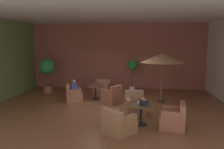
# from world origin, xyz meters

# --- Properties ---
(ground_plane) EXTENTS (10.50, 8.08, 0.02)m
(ground_plane) POSITION_xyz_m (0.00, 0.00, -0.01)
(ground_plane) COLOR brown
(wall_back_brick) EXTENTS (10.50, 0.08, 3.90)m
(wall_back_brick) POSITION_xyz_m (0.00, 4.00, 1.95)
(wall_back_brick) COLOR #935044
(wall_back_brick) RESTS_ON ground_plane
(ceiling_slab) EXTENTS (10.50, 8.08, 0.06)m
(ceiling_slab) POSITION_xyz_m (0.00, 0.00, 3.93)
(ceiling_slab) COLOR silver
(ceiling_slab) RESTS_ON wall_back_brick
(cafe_table_front_left) EXTENTS (0.74, 0.74, 0.67)m
(cafe_table_front_left) POSITION_xyz_m (1.19, -1.87, 0.50)
(cafe_table_front_left) COLOR black
(cafe_table_front_left) RESTS_ON ground_plane
(armchair_front_left_north) EXTENTS (0.84, 0.88, 0.89)m
(armchair_front_left_north) POSITION_xyz_m (1.01, -0.82, 0.33)
(armchair_front_left_north) COLOR #93664B
(armchair_front_left_north) RESTS_ON ground_plane
(armchair_front_left_east) EXTENTS (1.13, 1.13, 0.80)m
(armchair_front_left_east) POSITION_xyz_m (0.49, -2.68, 0.30)
(armchair_front_left_east) COLOR #8F603F
(armchair_front_left_east) RESTS_ON ground_plane
(armchair_front_left_south) EXTENTS (0.90, 0.88, 0.84)m
(armchair_front_left_south) POSITION_xyz_m (2.23, -2.09, 0.31)
(armchair_front_left_south) COLOR #9A583F
(armchair_front_left_south) RESTS_ON ground_plane
(cafe_table_front_right) EXTENTS (0.63, 0.63, 0.67)m
(cafe_table_front_right) POSITION_xyz_m (-0.88, 1.21, 0.48)
(cafe_table_front_right) COLOR black
(cafe_table_front_right) RESTS_ON ground_plane
(armchair_front_right_north) EXTENTS (0.91, 0.85, 0.80)m
(armchair_front_right_north) POSITION_xyz_m (-0.72, 2.27, 0.30)
(armchair_front_right_north) COLOR #9A5F48
(armchair_front_right_north) RESTS_ON ground_plane
(armchair_front_right_east) EXTENTS (0.94, 0.93, 0.80)m
(armchair_front_right_east) POSITION_xyz_m (-1.90, 0.86, 0.30)
(armchair_front_right_east) COLOR #966242
(armchair_front_right_east) RESTS_ON ground_plane
(armchair_front_right_south) EXTENTS (1.00, 1.00, 0.86)m
(armchair_front_right_south) POSITION_xyz_m (-0.02, 0.57, 0.32)
(armchair_front_right_south) COLOR #94573E
(armchair_front_right_south) RESTS_ON ground_plane
(patio_umbrella_tall_red) EXTENTS (1.95, 1.95, 2.29)m
(patio_umbrella_tall_red) POSITION_xyz_m (2.23, 1.00, 2.06)
(patio_umbrella_tall_red) COLOR #2D2D2D
(patio_umbrella_tall_red) RESTS_ON ground_plane
(potted_tree_left_corner) EXTENTS (0.56, 0.56, 1.82)m
(potted_tree_left_corner) POSITION_xyz_m (0.89, 3.05, 1.30)
(potted_tree_left_corner) COLOR silver
(potted_tree_left_corner) RESTS_ON ground_plane
(potted_tree_mid_left) EXTENTS (0.88, 0.88, 1.89)m
(potted_tree_mid_left) POSITION_xyz_m (-3.82, 2.49, 1.31)
(potted_tree_mid_left) COLOR #A4604B
(potted_tree_mid_left) RESTS_ON ground_plane
(patron_blue_shirt) EXTENTS (0.35, 0.45, 0.61)m
(patron_blue_shirt) POSITION_xyz_m (-1.86, 0.87, 0.67)
(patron_blue_shirt) COLOR #304495
(patron_blue_shirt) RESTS_ON ground_plane
(iced_drink_cup) EXTENTS (0.08, 0.08, 0.11)m
(iced_drink_cup) POSITION_xyz_m (1.11, -1.80, 0.73)
(iced_drink_cup) COLOR white
(iced_drink_cup) RESTS_ON cafe_table_front_left
(open_laptop) EXTENTS (0.35, 0.29, 0.20)m
(open_laptop) POSITION_xyz_m (1.29, -1.98, 0.72)
(open_laptop) COLOR #9EA0A5
(open_laptop) RESTS_ON cafe_table_front_left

